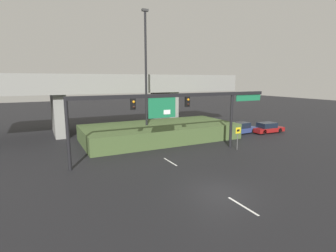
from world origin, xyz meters
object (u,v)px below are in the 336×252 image
at_px(speed_limit_sign, 238,135).
at_px(parked_sedan_mid_right, 241,128).
at_px(highway_light_pole_near, 146,74).
at_px(signal_gantry, 176,104).
at_px(parked_sedan_near_right, 223,131).
at_px(parked_sedan_far_right, 267,128).

relative_size(speed_limit_sign, parked_sedan_mid_right, 0.52).
bearing_deg(highway_light_pole_near, signal_gantry, -88.64).
distance_m(parked_sedan_near_right, parked_sedan_mid_right, 3.04).
height_order(speed_limit_sign, parked_sedan_mid_right, speed_limit_sign).
distance_m(speed_limit_sign, parked_sedan_mid_right, 8.66).
xyz_separation_m(signal_gantry, parked_sedan_far_right, (15.71, 3.68, -4.08)).
xyz_separation_m(parked_sedan_mid_right, parked_sedan_far_right, (3.48, -1.24, -0.04)).
xyz_separation_m(signal_gantry, parked_sedan_near_right, (9.19, 4.72, -4.04)).
bearing_deg(parked_sedan_near_right, parked_sedan_mid_right, -3.88).
relative_size(highway_light_pole_near, parked_sedan_far_right, 3.27).
distance_m(highway_light_pole_near, parked_sedan_mid_right, 14.29).
distance_m(parked_sedan_near_right, parked_sedan_far_right, 6.60).
relative_size(signal_gantry, parked_sedan_far_right, 4.50).
distance_m(speed_limit_sign, parked_sedan_near_right, 6.74).
relative_size(highway_light_pole_near, parked_sedan_mid_right, 3.18).
distance_m(signal_gantry, highway_light_pole_near, 7.36).
relative_size(signal_gantry, highway_light_pole_near, 1.38).
xyz_separation_m(speed_limit_sign, parked_sedan_far_right, (9.46, 4.96, -0.90)).
bearing_deg(parked_sedan_near_right, signal_gantry, -160.43).
height_order(parked_sedan_near_right, parked_sedan_mid_right, parked_sedan_near_right).
xyz_separation_m(parked_sedan_near_right, parked_sedan_mid_right, (3.03, 0.20, -0.01)).
height_order(signal_gantry, speed_limit_sign, signal_gantry).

